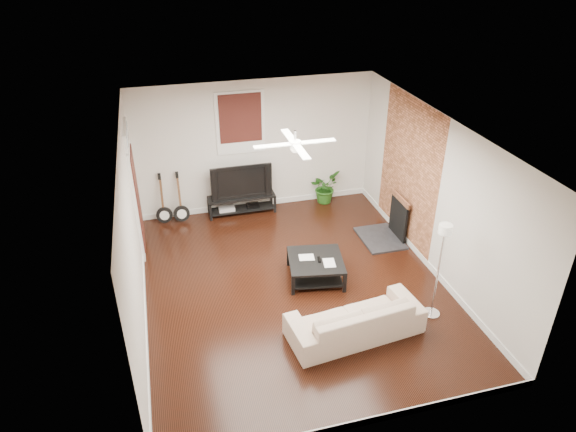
# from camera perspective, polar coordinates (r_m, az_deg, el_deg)

# --- Properties ---
(room) EXTENTS (5.01, 6.01, 2.81)m
(room) POSITION_cam_1_polar(r_m,az_deg,el_deg) (8.24, 0.72, 0.20)
(room) COLOR black
(room) RESTS_ON ground
(brick_accent) EXTENTS (0.02, 2.20, 2.80)m
(brick_accent) POSITION_cam_1_polar(r_m,az_deg,el_deg) (9.94, 13.11, 4.73)
(brick_accent) COLOR brown
(brick_accent) RESTS_ON floor
(fireplace) EXTENTS (0.80, 1.10, 0.92)m
(fireplace) POSITION_cam_1_polar(r_m,az_deg,el_deg) (10.23, 11.09, -0.21)
(fireplace) COLOR black
(fireplace) RESTS_ON floor
(window_back) EXTENTS (1.00, 0.06, 1.30)m
(window_back) POSITION_cam_1_polar(r_m,az_deg,el_deg) (10.62, -5.26, 10.18)
(window_back) COLOR #37100F
(window_back) RESTS_ON wall_back
(door_left) EXTENTS (0.08, 1.00, 2.50)m
(door_left) POSITION_cam_1_polar(r_m,az_deg,el_deg) (9.77, -16.46, 2.84)
(door_left) COLOR white
(door_left) RESTS_ON wall_left
(tv_stand) EXTENTS (1.43, 0.38, 0.40)m
(tv_stand) POSITION_cam_1_polar(r_m,az_deg,el_deg) (11.13, -5.11, 1.29)
(tv_stand) COLOR black
(tv_stand) RESTS_ON floor
(tv) EXTENTS (1.28, 0.17, 0.74)m
(tv) POSITION_cam_1_polar(r_m,az_deg,el_deg) (10.89, -5.26, 3.98)
(tv) COLOR black
(tv) RESTS_ON tv_stand
(coffee_table) EXTENTS (1.08, 1.08, 0.39)m
(coffee_table) POSITION_cam_1_polar(r_m,az_deg,el_deg) (9.08, 3.05, -5.80)
(coffee_table) COLOR black
(coffee_table) RESTS_ON floor
(sofa) EXTENTS (2.11, 1.03, 0.59)m
(sofa) POSITION_cam_1_polar(r_m,az_deg,el_deg) (7.94, 7.41, -11.10)
(sofa) COLOR tan
(sofa) RESTS_ON floor
(floor_lamp) EXTENTS (0.30, 0.30, 1.66)m
(floor_lamp) POSITION_cam_1_polar(r_m,az_deg,el_deg) (8.22, 16.20, -5.89)
(floor_lamp) COLOR silver
(floor_lamp) RESTS_ON floor
(potted_plant) EXTENTS (0.83, 0.84, 0.70)m
(potted_plant) POSITION_cam_1_polar(r_m,az_deg,el_deg) (11.51, 4.04, 3.19)
(potted_plant) COLOR #26601B
(potted_plant) RESTS_ON floor
(guitar_left) EXTENTS (0.36, 0.27, 1.08)m
(guitar_left) POSITION_cam_1_polar(r_m,az_deg,el_deg) (10.83, -13.66, 1.71)
(guitar_left) COLOR black
(guitar_left) RESTS_ON floor
(guitar_right) EXTENTS (0.34, 0.24, 1.08)m
(guitar_right) POSITION_cam_1_polar(r_m,az_deg,el_deg) (10.81, -11.81, 1.88)
(guitar_right) COLOR black
(guitar_right) RESTS_ON floor
(ceiling_fan) EXTENTS (1.24, 1.24, 0.32)m
(ceiling_fan) POSITION_cam_1_polar(r_m,az_deg,el_deg) (7.73, 0.78, 7.99)
(ceiling_fan) COLOR white
(ceiling_fan) RESTS_ON ceiling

